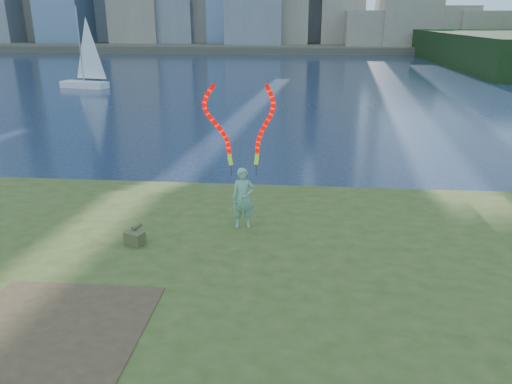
# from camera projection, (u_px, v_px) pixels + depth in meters

# --- Properties ---
(ground) EXTENTS (320.00, 320.00, 0.00)m
(ground) POSITION_uv_depth(u_px,v_px,m) (211.00, 283.00, 11.79)
(ground) COLOR #18243C
(ground) RESTS_ON ground
(grassy_knoll) EXTENTS (20.00, 18.00, 0.80)m
(grassy_knoll) POSITION_uv_depth(u_px,v_px,m) (189.00, 327.00, 9.52)
(grassy_knoll) COLOR #384819
(grassy_knoll) RESTS_ON ground
(dirt_patch) EXTENTS (3.20, 3.00, 0.02)m
(dirt_patch) POSITION_uv_depth(u_px,v_px,m) (53.00, 328.00, 8.70)
(dirt_patch) COLOR #47331E
(dirt_patch) RESTS_ON grassy_knoll
(far_shore) EXTENTS (320.00, 40.00, 1.20)m
(far_shore) POSITION_uv_depth(u_px,v_px,m) (293.00, 45.00, 100.83)
(far_shore) COLOR #494435
(far_shore) RESTS_ON ground
(woman_with_ribbons) EXTENTS (2.01, 0.49, 3.96)m
(woman_with_ribbons) POSITION_uv_depth(u_px,v_px,m) (243.00, 174.00, 12.50)
(woman_with_ribbons) COLOR #177448
(woman_with_ribbons) RESTS_ON grassy_knoll
(canvas_bag) EXTENTS (0.52, 0.59, 0.42)m
(canvas_bag) POSITION_uv_depth(u_px,v_px,m) (135.00, 237.00, 11.88)
(canvas_bag) COLOR #4B4D27
(canvas_bag) RESTS_ON grassy_knoll
(sailboat) EXTENTS (4.56, 2.38, 6.87)m
(sailboat) POSITION_uv_depth(u_px,v_px,m) (85.00, 74.00, 43.66)
(sailboat) COLOR white
(sailboat) RESTS_ON ground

